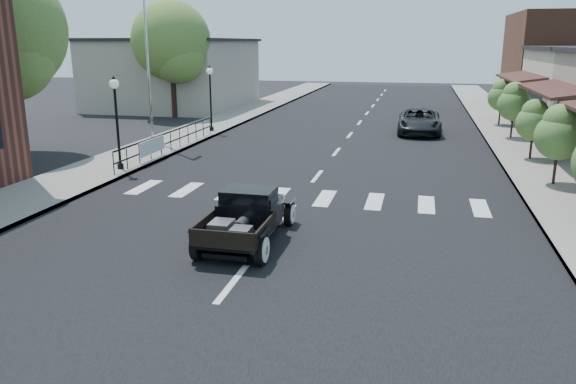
# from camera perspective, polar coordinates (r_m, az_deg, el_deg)

# --- Properties ---
(ground) EXTENTS (120.00, 120.00, 0.00)m
(ground) POSITION_cam_1_polar(r_m,az_deg,el_deg) (14.64, -1.93, -4.65)
(ground) COLOR black
(ground) RESTS_ON ground
(road) EXTENTS (14.00, 80.00, 0.02)m
(road) POSITION_cam_1_polar(r_m,az_deg,el_deg) (28.96, 5.80, 5.14)
(road) COLOR black
(road) RESTS_ON ground
(road_markings) EXTENTS (12.00, 60.00, 0.06)m
(road_markings) POSITION_cam_1_polar(r_m,az_deg,el_deg) (24.10, 4.25, 3.16)
(road_markings) COLOR silver
(road_markings) RESTS_ON ground
(sidewalk_left) EXTENTS (3.00, 80.00, 0.15)m
(sidewalk_left) POSITION_cam_1_polar(r_m,az_deg,el_deg) (31.17, -9.96, 5.81)
(sidewalk_left) COLOR gray
(sidewalk_left) RESTS_ON ground
(sidewalk_right) EXTENTS (3.00, 80.00, 0.15)m
(sidewalk_right) POSITION_cam_1_polar(r_m,az_deg,el_deg) (29.14, 22.66, 4.25)
(sidewalk_right) COLOR gray
(sidewalk_right) RESTS_ON ground
(low_building_left) EXTENTS (10.00, 12.00, 5.00)m
(low_building_left) POSITION_cam_1_polar(r_m,az_deg,el_deg) (45.37, -11.34, 11.63)
(low_building_left) COLOR #ADA191
(low_building_left) RESTS_ON ground
(railing) EXTENTS (0.08, 10.00, 1.00)m
(railing) POSITION_cam_1_polar(r_m,az_deg,el_deg) (26.09, -11.84, 5.24)
(railing) COLOR black
(railing) RESTS_ON sidewalk_left
(banner) EXTENTS (0.04, 2.20, 0.60)m
(banner) POSITION_cam_1_polar(r_m,az_deg,el_deg) (24.32, -13.60, 3.97)
(banner) COLOR silver
(banner) RESTS_ON sidewalk_left
(lamp_post_b) EXTENTS (0.36, 0.36, 3.56)m
(lamp_post_b) POSITION_cam_1_polar(r_m,az_deg,el_deg) (22.53, -16.97, 6.71)
(lamp_post_b) COLOR black
(lamp_post_b) RESTS_ON sidewalk_left
(lamp_post_c) EXTENTS (0.36, 0.36, 3.56)m
(lamp_post_c) POSITION_cam_1_polar(r_m,az_deg,el_deg) (31.52, -7.87, 9.40)
(lamp_post_c) COLOR black
(lamp_post_c) RESTS_ON sidewalk_left
(flagpole) EXTENTS (0.12, 0.12, 10.99)m
(flagpole) POSITION_cam_1_polar(r_m,az_deg,el_deg) (28.38, -14.27, 16.01)
(flagpole) COLOR silver
(flagpole) RESTS_ON sidewalk_left
(big_tree_near) EXTENTS (5.62, 5.62, 8.26)m
(big_tree_near) POSITION_cam_1_polar(r_m,az_deg,el_deg) (27.66, -27.04, 11.76)
(big_tree_near) COLOR #537331
(big_tree_near) RESTS_ON ground
(big_tree_far) EXTENTS (5.18, 5.18, 7.60)m
(big_tree_far) POSITION_cam_1_polar(r_m,az_deg,el_deg) (38.83, -11.69, 13.03)
(big_tree_far) COLOR #537331
(big_tree_far) RESTS_ON ground
(small_tree_b) EXTENTS (1.60, 1.60, 2.67)m
(small_tree_b) POSITION_cam_1_polar(r_m,az_deg,el_deg) (21.34, 25.71, 4.23)
(small_tree_b) COLOR #4A7134
(small_tree_b) RESTS_ON sidewalk_right
(small_tree_c) EXTENTS (1.44, 1.44, 2.41)m
(small_tree_c) POSITION_cam_1_polar(r_m,az_deg,el_deg) (25.75, 23.62, 5.77)
(small_tree_c) COLOR #4A7134
(small_tree_c) RESTS_ON sidewalk_right
(small_tree_d) EXTENTS (1.64, 1.64, 2.74)m
(small_tree_d) POSITION_cam_1_polar(r_m,az_deg,el_deg) (31.14, 21.91, 7.64)
(small_tree_d) COLOR #4A7134
(small_tree_d) RESTS_ON sidewalk_right
(small_tree_e) EXTENTS (1.55, 1.55, 2.58)m
(small_tree_e) POSITION_cam_1_polar(r_m,az_deg,el_deg) (35.94, 20.80, 8.46)
(small_tree_e) COLOR #4A7134
(small_tree_e) RESTS_ON sidewalk_right
(hotrod_pickup) EXTENTS (1.87, 4.00, 1.38)m
(hotrod_pickup) POSITION_cam_1_polar(r_m,az_deg,el_deg) (14.12, -4.17, -2.46)
(hotrod_pickup) COLOR black
(hotrod_pickup) RESTS_ON ground
(second_car) EXTENTS (2.32, 4.93, 1.36)m
(second_car) POSITION_cam_1_polar(r_m,az_deg,el_deg) (32.09, 13.20, 7.00)
(second_car) COLOR black
(second_car) RESTS_ON ground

